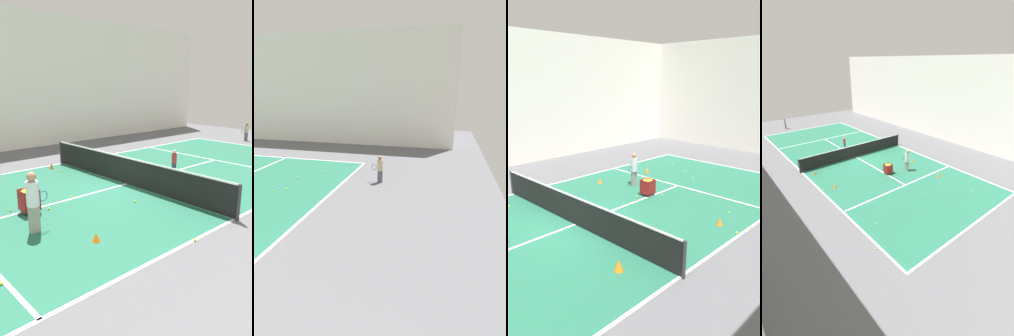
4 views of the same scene
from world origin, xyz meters
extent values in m
plane|color=#5B5B60|center=(0.00, 0.00, 0.00)|extent=(35.73, 35.73, 0.00)
cube|color=#23664C|center=(0.00, 0.00, 0.00)|extent=(9.22, 22.22, 0.00)
cube|color=white|center=(0.00, 11.11, 0.01)|extent=(9.22, 0.10, 0.00)
cube|color=white|center=(-4.61, 0.00, 0.01)|extent=(0.10, 22.22, 0.00)
cube|color=white|center=(4.61, 0.00, 0.01)|extent=(0.10, 22.22, 0.00)
cube|color=white|center=(0.00, 6.11, 0.01)|extent=(9.22, 0.10, 0.00)
cube|color=white|center=(0.00, 0.00, 0.01)|extent=(0.10, 12.22, 0.00)
cylinder|color=#2D2D33|center=(-4.71, 0.00, 0.54)|extent=(0.10, 0.10, 1.08)
cylinder|color=#2D2D33|center=(4.71, 0.00, 0.54)|extent=(0.10, 0.10, 1.08)
cube|color=black|center=(0.00, 0.00, 0.52)|extent=(9.32, 0.03, 1.01)
cube|color=white|center=(0.00, 0.00, 1.05)|extent=(9.32, 0.04, 0.05)
cube|color=gray|center=(-1.53, 4.61, 0.37)|extent=(0.19, 0.28, 0.74)
cylinder|color=silver|center=(-1.53, 4.61, 1.07)|extent=(0.36, 0.36, 0.66)
sphere|color=#A87A5B|center=(-1.53, 4.61, 1.52)|extent=(0.25, 0.25, 0.25)
torus|color=#2D478C|center=(-1.44, 4.28, 0.90)|extent=(0.06, 0.28, 0.28)
cube|color=maroon|center=(-0.18, 4.08, 0.11)|extent=(0.50, 0.51, 0.02)
cube|color=maroon|center=(-0.18, 3.84, 0.42)|extent=(0.50, 0.02, 0.62)
cube|color=maroon|center=(-0.18, 4.33, 0.42)|extent=(0.50, 0.02, 0.62)
cube|color=maroon|center=(-0.41, 4.08, 0.42)|extent=(0.02, 0.51, 0.62)
cube|color=maroon|center=(0.06, 4.08, 0.42)|extent=(0.02, 0.51, 0.62)
ellipsoid|color=yellow|center=(-0.18, 4.08, 0.67)|extent=(0.46, 0.47, 0.16)
cylinder|color=black|center=(-0.35, 3.91, 0.05)|extent=(0.05, 0.05, 0.11)
cylinder|color=black|center=(0.00, 3.91, 0.05)|extent=(0.05, 0.05, 0.11)
cylinder|color=black|center=(-0.35, 4.26, 0.05)|extent=(0.05, 0.05, 0.11)
cylinder|color=black|center=(0.00, 4.26, 0.05)|extent=(0.05, 0.05, 0.11)
cone|color=orange|center=(4.01, 0.94, 0.14)|extent=(0.18, 0.18, 0.27)
cone|color=orange|center=(3.73, 3.52, 0.14)|extent=(0.23, 0.23, 0.27)
cone|color=orange|center=(3.25, -0.93, 0.17)|extent=(0.26, 0.26, 0.34)
cone|color=orange|center=(-2.60, 6.76, 0.15)|extent=(0.21, 0.21, 0.29)
cone|color=orange|center=(-3.02, 3.74, 0.11)|extent=(0.22, 0.22, 0.22)
sphere|color=yellow|center=(3.45, 4.73, 0.04)|extent=(0.07, 0.07, 0.07)
sphere|color=yellow|center=(-3.22, 6.19, 0.04)|extent=(0.07, 0.07, 0.07)
sphere|color=yellow|center=(-3.26, -0.87, 0.04)|extent=(0.07, 0.07, 0.07)
sphere|color=yellow|center=(3.26, 0.92, 0.04)|extent=(0.07, 0.07, 0.07)
sphere|color=yellow|center=(-2.76, 9.28, 0.04)|extent=(0.07, 0.07, 0.07)
sphere|color=yellow|center=(-0.36, 3.56, 0.04)|extent=(0.07, 0.07, 0.07)
sphere|color=yellow|center=(-0.18, 7.65, 0.04)|extent=(0.07, 0.07, 0.07)
sphere|color=yellow|center=(-1.67, 1.13, 0.04)|extent=(0.07, 0.07, 0.07)
sphere|color=yellow|center=(-1.15, 8.36, 0.04)|extent=(0.07, 0.07, 0.07)
sphere|color=yellow|center=(4.49, 3.35, 0.04)|extent=(0.07, 0.07, 0.07)
sphere|color=yellow|center=(1.97, 0.38, 0.04)|extent=(0.07, 0.07, 0.07)
sphere|color=yellow|center=(0.09, 2.42, 0.04)|extent=(0.07, 0.07, 0.07)
sphere|color=yellow|center=(0.33, 4.49, 0.04)|extent=(0.07, 0.07, 0.07)
sphere|color=yellow|center=(-4.65, 1.94, 0.04)|extent=(0.07, 0.07, 0.07)
camera|label=1|loc=(-8.96, 8.16, 3.78)|focal=35.00mm
camera|label=2|loc=(-8.96, -15.46, 4.13)|focal=28.00mm
camera|label=3|loc=(8.96, -6.26, 5.00)|focal=35.00mm
camera|label=4|loc=(8.96, 15.30, 7.41)|focal=24.00mm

